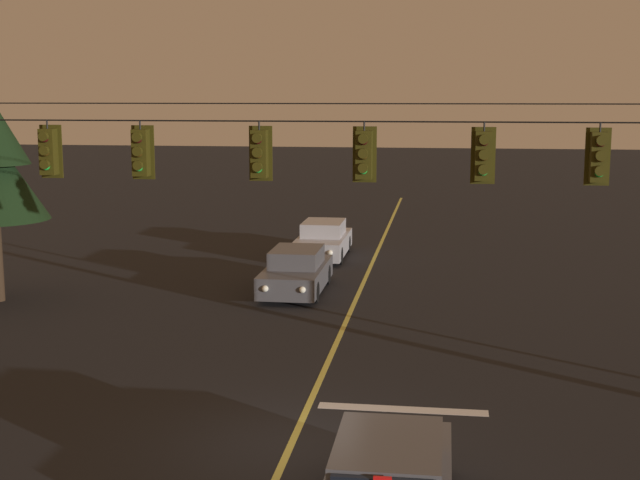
% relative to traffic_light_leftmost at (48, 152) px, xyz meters
% --- Properties ---
extents(ground_plane, '(180.00, 180.00, 0.00)m').
position_rel_traffic_light_leftmost_xyz_m(ground_plane, '(5.61, -2.73, -5.05)').
color(ground_plane, black).
extents(lane_centre_stripe, '(0.14, 60.00, 0.01)m').
position_rel_traffic_light_leftmost_xyz_m(lane_centre_stripe, '(5.61, 6.02, -5.04)').
color(lane_centre_stripe, '#D1C64C').
rests_on(lane_centre_stripe, ground).
extents(stop_bar_paint, '(3.40, 0.36, 0.01)m').
position_rel_traffic_light_leftmost_xyz_m(stop_bar_paint, '(7.51, -0.58, -5.04)').
color(stop_bar_paint, silver).
rests_on(stop_bar_paint, ground).
extents(signal_span_assembly, '(18.38, 0.32, 7.10)m').
position_rel_traffic_light_leftmost_xyz_m(signal_span_assembly, '(5.61, 0.02, -1.35)').
color(signal_span_assembly, '#2D2116').
rests_on(signal_span_assembly, ground).
extents(traffic_light_leftmost, '(0.48, 0.41, 1.22)m').
position_rel_traffic_light_leftmost_xyz_m(traffic_light_leftmost, '(0.00, 0.00, 0.00)').
color(traffic_light_leftmost, black).
extents(traffic_light_left_inner, '(0.48, 0.41, 1.22)m').
position_rel_traffic_light_leftmost_xyz_m(traffic_light_left_inner, '(2.02, 0.00, 0.00)').
color(traffic_light_left_inner, black).
extents(traffic_light_centre, '(0.48, 0.41, 1.22)m').
position_rel_traffic_light_leftmost_xyz_m(traffic_light_centre, '(4.51, 0.00, 0.00)').
color(traffic_light_centre, black).
extents(traffic_light_right_inner, '(0.48, 0.41, 1.22)m').
position_rel_traffic_light_leftmost_xyz_m(traffic_light_right_inner, '(6.64, 0.00, 0.00)').
color(traffic_light_right_inner, black).
extents(traffic_light_rightmost, '(0.48, 0.41, 1.22)m').
position_rel_traffic_light_leftmost_xyz_m(traffic_light_rightmost, '(8.98, 0.00, 0.00)').
color(traffic_light_rightmost, black).
extents(traffic_light_far_right, '(0.48, 0.41, 1.22)m').
position_rel_traffic_light_leftmost_xyz_m(traffic_light_far_right, '(11.16, 0.00, 0.00)').
color(traffic_light_far_right, black).
extents(car_oncoming_lead, '(1.80, 4.42, 1.39)m').
position_rel_traffic_light_leftmost_xyz_m(car_oncoming_lead, '(3.61, 9.64, -4.40)').
color(car_oncoming_lead, '#4C4C51').
rests_on(car_oncoming_lead, ground).
extents(car_oncoming_trailing, '(1.80, 4.42, 1.39)m').
position_rel_traffic_light_leftmost_xyz_m(car_oncoming_trailing, '(3.62, 15.82, -4.40)').
color(car_oncoming_trailing, '#A5A5AD').
rests_on(car_oncoming_trailing, ground).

